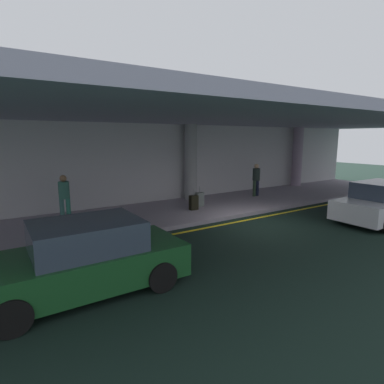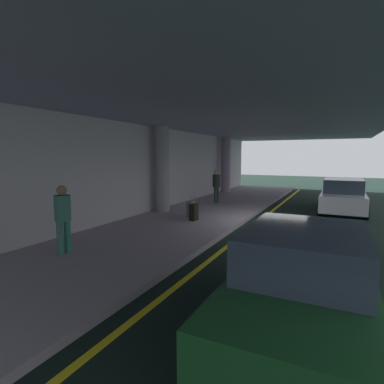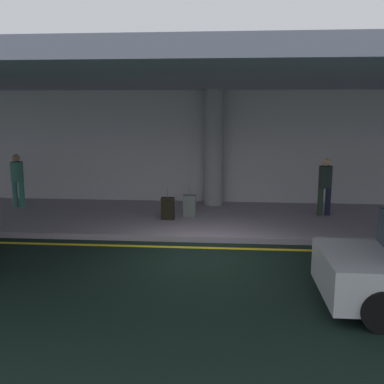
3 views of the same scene
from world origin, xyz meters
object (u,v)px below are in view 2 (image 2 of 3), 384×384
object	(u,v)px
support_column_left_mid	(226,165)
support_column_far_left	(162,169)
person_waiting_for_ride	(63,215)
suitcase_upright_secondary	(191,209)
traveler_with_luggage	(216,184)
car_dark_green	(303,284)
car_silver	(343,196)
suitcase_upright_primary	(194,212)

from	to	relation	value
support_column_left_mid	support_column_far_left	bearing A→B (deg)	180.00
support_column_left_mid	person_waiting_for_ride	bearing A→B (deg)	-176.27
support_column_far_left	support_column_left_mid	xyz separation A→B (m)	(8.00, 0.00, 0.00)
person_waiting_for_ride	suitcase_upright_secondary	bearing A→B (deg)	60.93
traveler_with_luggage	suitcase_upright_secondary	xyz separation A→B (m)	(-3.89, -0.46, -0.65)
car_dark_green	suitcase_upright_secondary	distance (m)	7.86
support_column_left_mid	car_dark_green	distance (m)	16.23
person_waiting_for_ride	car_silver	bearing A→B (deg)	37.83
traveler_with_luggage	support_column_left_mid	bearing A→B (deg)	-15.43
support_column_far_left	suitcase_upright_primary	world-z (taller)	support_column_far_left
car_silver	person_waiting_for_ride	world-z (taller)	person_waiting_for_ride
traveler_with_luggage	person_waiting_for_ride	size ratio (longest dim) A/B	1.00
support_column_left_mid	car_dark_green	size ratio (longest dim) A/B	0.89
support_column_left_mid	suitcase_upright_secondary	size ratio (longest dim) A/B	4.06
support_column_left_mid	suitcase_upright_secondary	world-z (taller)	support_column_left_mid
person_waiting_for_ride	suitcase_upright_primary	world-z (taller)	person_waiting_for_ride
car_dark_green	suitcase_upright_primary	xyz separation A→B (m)	(5.61, 4.43, -0.25)
car_silver	support_column_far_left	bearing A→B (deg)	124.65
traveler_with_luggage	suitcase_upright_primary	size ratio (longest dim) A/B	1.87
car_silver	traveler_with_luggage	size ratio (longest dim) A/B	2.44
support_column_left_mid	person_waiting_for_ride	size ratio (longest dim) A/B	2.17
support_column_far_left	person_waiting_for_ride	size ratio (longest dim) A/B	2.17
support_column_far_left	car_dark_green	xyz separation A→B (m)	(-6.81, -6.52, -1.26)
support_column_left_mid	car_silver	bearing A→B (deg)	-118.87
person_waiting_for_ride	suitcase_upright_primary	bearing A→B (deg)	55.45
traveler_with_luggage	suitcase_upright_secondary	bearing A→B (deg)	156.92
support_column_far_left	car_silver	distance (m)	8.27
suitcase_upright_secondary	traveler_with_luggage	bearing A→B (deg)	33.54
car_dark_green	suitcase_upright_secondary	bearing A→B (deg)	37.63
support_column_left_mid	car_silver	world-z (taller)	support_column_left_mid
support_column_far_left	suitcase_upright_primary	distance (m)	2.84
person_waiting_for_ride	suitcase_upright_secondary	world-z (taller)	person_waiting_for_ride
support_column_left_mid	traveler_with_luggage	xyz separation A→B (m)	(-4.73, -1.22, -0.86)
traveler_with_luggage	support_column_far_left	bearing A→B (deg)	129.66
traveler_with_luggage	person_waiting_for_ride	world-z (taller)	same
car_dark_green	person_waiting_for_ride	size ratio (longest dim) A/B	2.44
suitcase_upright_secondary	support_column_far_left	bearing A→B (deg)	96.38
support_column_far_left	car_silver	bearing A→B (deg)	-59.82
car_dark_green	suitcase_upright_secondary	xyz separation A→B (m)	(6.19, 4.84, -0.25)
traveler_with_luggage	person_waiting_for_ride	distance (m)	9.36
support_column_far_left	support_column_left_mid	world-z (taller)	same
car_silver	suitcase_upright_secondary	distance (m)	7.17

